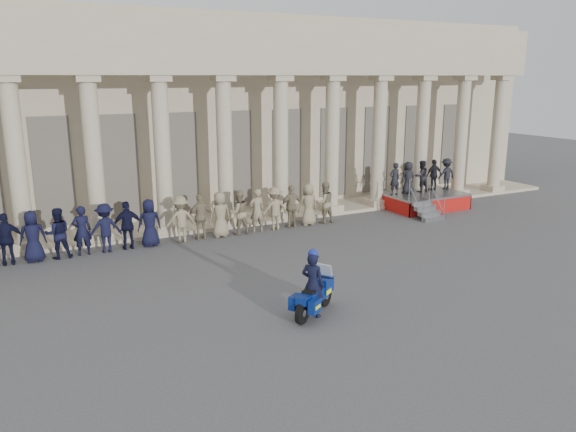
{
  "coord_description": "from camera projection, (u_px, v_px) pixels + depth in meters",
  "views": [
    {
      "loc": [
        -6.93,
        -13.81,
        6.24
      ],
      "look_at": [
        1.56,
        2.76,
        1.6
      ],
      "focal_mm": 35.0,
      "sensor_mm": 36.0,
      "label": 1
    }
  ],
  "objects": [
    {
      "name": "ground",
      "position": [
        283.0,
        295.0,
        16.5
      ],
      "size": [
        90.0,
        90.0,
        0.0
      ],
      "primitive_type": "plane",
      "color": "#454547",
      "rests_on": "ground"
    },
    {
      "name": "building",
      "position": [
        152.0,
        112.0,
        28.14
      ],
      "size": [
        40.0,
        12.5,
        9.0
      ],
      "color": "tan",
      "rests_on": "ground"
    },
    {
      "name": "officer_rank",
      "position": [
        100.0,
        228.0,
        20.25
      ],
      "size": [
        19.76,
        0.69,
        1.81
      ],
      "color": "black",
      "rests_on": "ground"
    },
    {
      "name": "reviewing_stand",
      "position": [
        425.0,
        183.0,
        27.23
      ],
      "size": [
        3.98,
        3.72,
        2.3
      ],
      "color": "gray",
      "rests_on": "ground"
    },
    {
      "name": "motorcycle",
      "position": [
        314.0,
        295.0,
        15.03
      ],
      "size": [
        1.7,
        1.34,
        1.25
      ],
      "rotation": [
        0.0,
        0.0,
        0.58
      ],
      "color": "black",
      "rests_on": "ground"
    },
    {
      "name": "rider",
      "position": [
        313.0,
        283.0,
        14.85
      ],
      "size": [
        0.71,
        0.78,
        1.87
      ],
      "rotation": [
        0.0,
        0.0,
        2.15
      ],
      "color": "black",
      "rests_on": "ground"
    }
  ]
}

